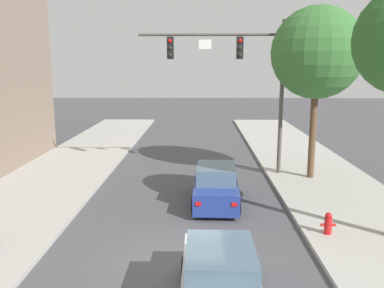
% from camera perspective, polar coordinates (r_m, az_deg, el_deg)
% --- Properties ---
extents(ground_plane, '(120.00, 120.00, 0.00)m').
position_cam_1_polar(ground_plane, '(11.93, -1.97, -16.48)').
color(ground_plane, '#4C4C51').
extents(traffic_signal_mast, '(7.07, 0.38, 7.50)m').
position_cam_1_polar(traffic_signal_mast, '(20.15, 6.89, 10.51)').
color(traffic_signal_mast, '#514C47').
rests_on(traffic_signal_mast, sidewalk_right).
extents(car_lead_blue, '(1.94, 4.29, 1.60)m').
position_cam_1_polar(car_lead_blue, '(16.48, 3.38, -5.90)').
color(car_lead_blue, navy).
rests_on(car_lead_blue, ground).
extents(car_following_silver, '(1.84, 4.24, 1.60)m').
position_cam_1_polar(car_following_silver, '(9.62, 3.93, -18.81)').
color(car_following_silver, '#B7B7BC').
rests_on(car_following_silver, ground).
extents(fire_hydrant, '(0.48, 0.24, 0.72)m').
position_cam_1_polar(fire_hydrant, '(14.00, 18.57, -10.51)').
color(fire_hydrant, red).
rests_on(fire_hydrant, sidewalk_right).
extents(street_tree_second, '(4.26, 4.26, 8.06)m').
position_cam_1_polar(street_tree_second, '(20.01, 17.17, 12.10)').
color(street_tree_second, brown).
rests_on(street_tree_second, sidewalk_right).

